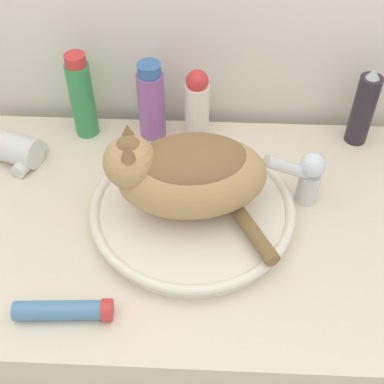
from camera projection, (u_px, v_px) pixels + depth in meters
vanity_counter at (187, 329)px, 1.39m from camera, size 1.00×0.63×0.87m
sink_basin at (192, 210)px, 1.06m from camera, size 0.41×0.41×0.04m
cat at (186, 173)px, 0.98m from camera, size 0.32×0.25×0.18m
faucet at (307, 175)px, 1.06m from camera, size 0.13×0.06×0.14m
lotion_bottle_white at (197, 105)px, 1.19m from camera, size 0.06×0.06×0.17m
hairspray_can_black at (363, 109)px, 1.18m from camera, size 0.05×0.05×0.19m
mouthwash_bottle at (151, 102)px, 1.19m from camera, size 0.06×0.06×0.19m
shampoo_bottle_tall at (82, 97)px, 1.19m from camera, size 0.05×0.05×0.21m
cream_tube at (65, 310)px, 0.91m from camera, size 0.17×0.05×0.04m
hair_dryer at (9, 148)px, 1.17m from camera, size 0.17×0.12×0.07m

